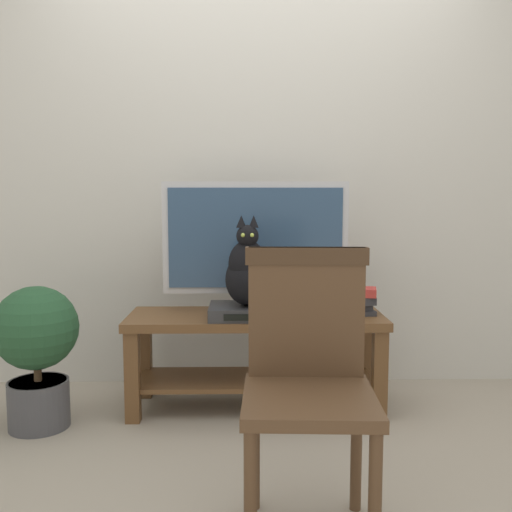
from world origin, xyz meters
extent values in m
plane|color=gray|center=(0.00, 0.00, 0.00)|extent=(12.00, 12.00, 0.00)
cube|color=beige|center=(0.00, 0.95, 1.40)|extent=(7.00, 0.12, 2.80)
cube|color=brown|center=(-0.02, 0.45, 0.48)|extent=(1.32, 0.45, 0.04)
cube|color=brown|center=(-0.63, 0.28, 0.23)|extent=(0.07, 0.07, 0.45)
cube|color=brown|center=(0.59, 0.28, 0.23)|extent=(0.07, 0.07, 0.45)
cube|color=brown|center=(-0.63, 0.63, 0.23)|extent=(0.07, 0.07, 0.45)
cube|color=brown|center=(0.59, 0.63, 0.23)|extent=(0.07, 0.07, 0.45)
cube|color=brown|center=(-0.02, 0.45, 0.15)|extent=(1.22, 0.37, 0.02)
cube|color=#B7B7BC|center=(-0.02, 0.55, 0.51)|extent=(0.31, 0.20, 0.03)
cube|color=#B7B7BC|center=(-0.02, 0.55, 0.56)|extent=(0.06, 0.04, 0.07)
cube|color=#B7B7BC|center=(-0.02, 0.55, 0.89)|extent=(0.97, 0.05, 0.59)
cube|color=navy|center=(-0.02, 0.53, 0.89)|extent=(0.91, 0.01, 0.52)
sphere|color=#2672F2|center=(0.45, 0.52, 0.61)|extent=(0.01, 0.01, 0.01)
cube|color=#2D2D30|center=(-0.06, 0.38, 0.53)|extent=(0.38, 0.29, 0.06)
cube|color=black|center=(-0.06, 0.24, 0.53)|extent=(0.23, 0.01, 0.03)
ellipsoid|color=black|center=(-0.06, 0.38, 0.69)|extent=(0.22, 0.26, 0.26)
ellipsoid|color=black|center=(-0.06, 0.35, 0.77)|extent=(0.19, 0.17, 0.24)
sphere|color=black|center=(-0.06, 0.34, 0.91)|extent=(0.11, 0.11, 0.11)
cone|color=black|center=(-0.09, 0.34, 0.99)|extent=(0.05, 0.05, 0.06)
cone|color=black|center=(-0.03, 0.34, 0.99)|extent=(0.05, 0.05, 0.06)
sphere|color=#B2C64C|center=(-0.08, 0.29, 0.92)|extent=(0.02, 0.02, 0.02)
sphere|color=#B2C64C|center=(-0.04, 0.29, 0.92)|extent=(0.02, 0.02, 0.02)
cylinder|color=black|center=(0.00, 0.29, 0.58)|extent=(0.10, 0.21, 0.04)
cylinder|color=#513823|center=(-0.06, -0.86, 0.22)|extent=(0.04, 0.04, 0.44)
cylinder|color=#513823|center=(0.30, -0.88, 0.22)|extent=(0.04, 0.04, 0.44)
cylinder|color=#513823|center=(-0.04, -0.51, 0.22)|extent=(0.04, 0.04, 0.44)
cylinder|color=#513823|center=(0.32, -0.52, 0.22)|extent=(0.04, 0.04, 0.44)
cube|color=#513823|center=(0.13, -0.69, 0.46)|extent=(0.44, 0.44, 0.04)
cube|color=#513823|center=(0.14, -0.50, 0.71)|extent=(0.40, 0.05, 0.45)
cube|color=#412C1C|center=(0.14, -0.50, 0.91)|extent=(0.42, 0.06, 0.06)
cube|color=#2D2D33|center=(0.48, 0.46, 0.51)|extent=(0.23, 0.18, 0.02)
cube|color=#2D2D33|center=(0.50, 0.48, 0.54)|extent=(0.19, 0.16, 0.03)
cube|color=#2D2D33|center=(0.48, 0.46, 0.58)|extent=(0.22, 0.19, 0.04)
cube|color=#B2332D|center=(0.49, 0.46, 0.62)|extent=(0.25, 0.17, 0.04)
cylinder|color=#47474C|center=(-1.07, 0.23, 0.11)|extent=(0.29, 0.29, 0.23)
cylinder|color=#332319|center=(-1.07, 0.23, 0.22)|extent=(0.26, 0.26, 0.02)
cylinder|color=#4C3823|center=(-1.07, 0.23, 0.28)|extent=(0.04, 0.04, 0.10)
sphere|color=#234C2D|center=(-1.07, 0.23, 0.49)|extent=(0.40, 0.40, 0.40)
camera|label=1|loc=(-0.08, -2.43, 1.11)|focal=39.79mm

